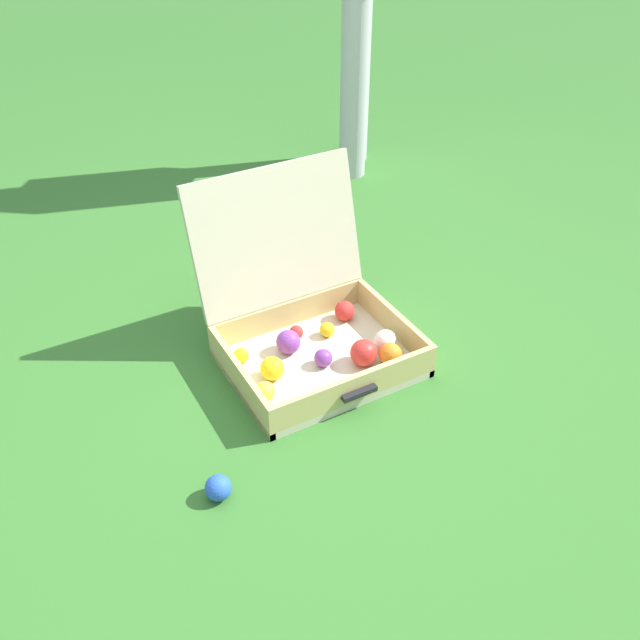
# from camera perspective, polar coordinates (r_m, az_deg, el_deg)

# --- Properties ---
(ground_plane) EXTENTS (16.00, 16.00, 0.00)m
(ground_plane) POSITION_cam_1_polar(r_m,az_deg,el_deg) (2.12, -0.64, -4.90)
(ground_plane) COLOR #336B28
(open_suitcase) EXTENTS (0.56, 0.58, 0.54)m
(open_suitcase) POSITION_cam_1_polar(r_m,az_deg,el_deg) (2.15, -0.81, -0.26)
(open_suitcase) COLOR beige
(open_suitcase) RESTS_ON ground
(stray_ball_on_grass) EXTENTS (0.07, 0.07, 0.07)m
(stray_ball_on_grass) POSITION_cam_1_polar(r_m,az_deg,el_deg) (1.81, -8.32, -13.40)
(stray_ball_on_grass) COLOR blue
(stray_ball_on_grass) RESTS_ON ground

